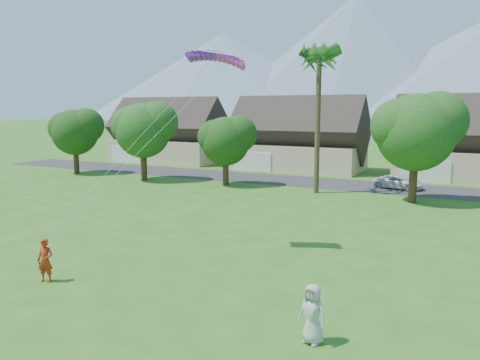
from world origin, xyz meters
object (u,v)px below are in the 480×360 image
Objects in this scene: watcher at (313,314)px; parafoil_kite at (217,56)px; parked_car at (398,182)px; kite_flyer at (45,260)px.

watcher is 0.61× the size of parafoil_kite.
parked_car is (-2.07, 31.01, -0.35)m from watcher.
parked_car is at bearing 54.44° from kite_flyer.
watcher is at bearing -166.08° from parked_car.
kite_flyer is 0.60× the size of parafoil_kite.
parked_car is 26.07m from parafoil_kite.
kite_flyer reaches higher than parked_car.
kite_flyer is 12.29m from parafoil_kite.
watcher is at bearing -65.92° from parafoil_kite.
parafoil_kite is at bearing 42.10° from kite_flyer.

